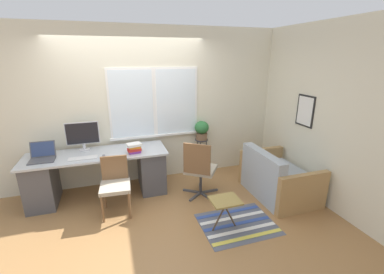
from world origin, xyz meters
TOP-DOWN VIEW (x-y plane):
  - ground_plane at (0.00, 0.00)m, footprint 14.00×14.00m
  - wall_back_with_window at (0.02, 0.79)m, footprint 9.00×0.12m
  - wall_right_with_picture at (2.68, -0.00)m, footprint 0.08×9.00m
  - desk at (-0.63, 0.35)m, footprint 2.16×0.71m
  - laptop at (-1.38, 0.33)m, footprint 0.34×0.31m
  - monitor at (-0.82, 0.58)m, footprint 0.50×0.17m
  - keyboard at (-0.82, 0.18)m, footprint 0.41×0.14m
  - mouse at (-0.53, 0.18)m, footprint 0.04×0.07m
  - book_stack at (-0.06, 0.19)m, footprint 0.24×0.20m
  - desk_chair_wooden at (-0.40, -0.19)m, footprint 0.44×0.45m
  - office_chair_swivel at (0.90, -0.16)m, footprint 0.63×0.64m
  - couch_loveseat at (2.13, -0.50)m, footprint 0.84×1.19m
  - plant_stand at (1.23, 0.64)m, footprint 0.24×0.24m
  - potted_plant at (1.23, 0.64)m, footprint 0.26×0.26m
  - floor_rug_striped at (1.15, -1.03)m, footprint 1.00×0.79m
  - folding_stool at (0.94, -1.05)m, footprint 0.38×0.32m

SIDE VIEW (x-z plane):
  - ground_plane at x=0.00m, z-range 0.00..0.00m
  - floor_rug_striped at x=1.15m, z-range 0.00..0.01m
  - couch_loveseat at x=2.13m, z-range -0.12..0.66m
  - folding_stool at x=0.94m, z-range 0.17..0.61m
  - desk at x=-0.63m, z-range 0.03..0.77m
  - desk_chair_wooden at x=-0.40m, z-range 0.04..0.86m
  - office_chair_swivel at x=0.90m, z-range 0.02..0.97m
  - plant_stand at x=1.23m, z-range 0.25..0.95m
  - keyboard at x=-0.82m, z-range 0.74..0.76m
  - mouse at x=-0.53m, z-range 0.74..0.78m
  - laptop at x=-1.38m, z-range 0.67..0.92m
  - book_stack at x=-0.06m, z-range 0.75..0.91m
  - potted_plant at x=1.23m, z-range 0.72..1.07m
  - monitor at x=-0.82m, z-range 0.77..1.23m
  - wall_right_with_picture at x=2.68m, z-range 0.00..2.70m
  - wall_back_with_window at x=0.02m, z-range 0.00..2.70m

